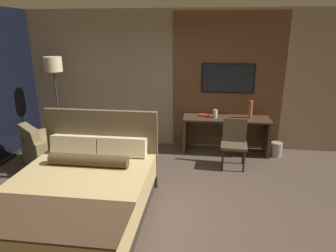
# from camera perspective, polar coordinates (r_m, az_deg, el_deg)

# --- Properties ---
(ground_plane) EXTENTS (16.00, 16.00, 0.00)m
(ground_plane) POSITION_cam_1_polar(r_m,az_deg,el_deg) (4.33, -3.87, -15.65)
(ground_plane) COLOR #4C3D33
(wall_back_tv_panel) EXTENTS (7.20, 0.09, 2.80)m
(wall_back_tv_panel) POSITION_cam_1_polar(r_m,az_deg,el_deg) (6.24, 1.81, 8.67)
(wall_back_tv_panel) COLOR gray
(wall_back_tv_panel) RESTS_ON ground_plane
(bed) EXTENTS (1.76, 2.21, 1.24)m
(bed) POSITION_cam_1_polar(r_m,az_deg,el_deg) (4.11, -16.84, -12.86)
(bed) COLOR #33281E
(bed) RESTS_ON ground_plane
(desk) EXTENTS (1.70, 0.55, 0.73)m
(desk) POSITION_cam_1_polar(r_m,az_deg,el_deg) (6.15, 10.91, -0.45)
(desk) COLOR #422D1E
(desk) RESTS_ON ground_plane
(tv) EXTENTS (1.05, 0.04, 0.59)m
(tv) POSITION_cam_1_polar(r_m,az_deg,el_deg) (6.14, 11.32, 8.91)
(tv) COLOR black
(desk_chair) EXTENTS (0.49, 0.49, 0.86)m
(desk_chair) POSITION_cam_1_polar(r_m,az_deg,el_deg) (5.54, 12.51, -2.47)
(desk_chair) COLOR #4C3D2D
(desk_chair) RESTS_ON ground_plane
(armchair_by_window) EXTENTS (1.14, 1.14, 0.81)m
(armchair_by_window) POSITION_cam_1_polar(r_m,az_deg,el_deg) (5.94, -21.57, -4.30)
(armchair_by_window) COLOR olive
(armchair_by_window) RESTS_ON ground_plane
(floor_lamp) EXTENTS (0.34, 0.34, 1.91)m
(floor_lamp) POSITION_cam_1_polar(r_m,az_deg,el_deg) (6.27, -20.91, 9.51)
(floor_lamp) COLOR #282623
(floor_lamp) RESTS_ON ground_plane
(vase_tall) EXTENTS (0.07, 0.07, 0.35)m
(vase_tall) POSITION_cam_1_polar(r_m,az_deg,el_deg) (6.07, 15.46, 3.06)
(vase_tall) COLOR #B2563D
(vase_tall) RESTS_ON desk
(vase_short) EXTENTS (0.09, 0.09, 0.16)m
(vase_short) POSITION_cam_1_polar(r_m,az_deg,el_deg) (6.00, 9.01, 2.36)
(vase_short) COLOR silver
(vase_short) RESTS_ON desk
(book) EXTENTS (0.26, 0.22, 0.03)m
(book) POSITION_cam_1_polar(r_m,az_deg,el_deg) (6.09, 6.93, 2.05)
(book) COLOR maroon
(book) RESTS_ON desk
(waste_bin) EXTENTS (0.22, 0.22, 0.28)m
(waste_bin) POSITION_cam_1_polar(r_m,az_deg,el_deg) (6.31, 19.94, -4.19)
(waste_bin) COLOR gray
(waste_bin) RESTS_ON ground_plane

